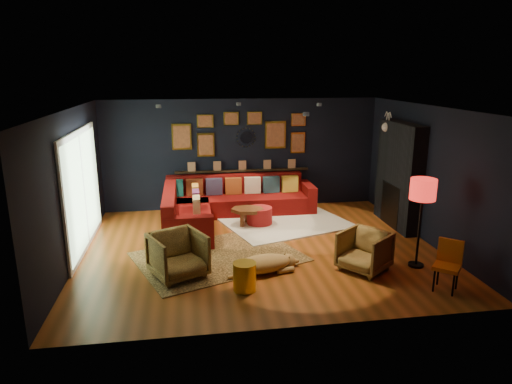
{
  "coord_description": "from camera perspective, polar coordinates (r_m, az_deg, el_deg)",
  "views": [
    {
      "loc": [
        -1.28,
        -7.89,
        3.23
      ],
      "look_at": [
        -0.03,
        0.3,
        1.02
      ],
      "focal_mm": 32.0,
      "sensor_mm": 36.0,
      "label": 1
    }
  ],
  "objects": [
    {
      "name": "leopard_rug",
      "position": [
        8.25,
        -4.68,
        -8.06
      ],
      "size": [
        3.29,
        2.85,
        0.02
      ],
      "primitive_type": "cube",
      "rotation": [
        0.0,
        0.0,
        0.37
      ],
      "color": "#B38046",
      "rests_on": "ground"
    },
    {
      "name": "pouf",
      "position": [
        9.81,
        0.44,
        -2.95
      ],
      "size": [
        0.54,
        0.54,
        0.36
      ],
      "primitive_type": "cylinder",
      "color": "maroon",
      "rests_on": "shag_rug"
    },
    {
      "name": "gallery_wall",
      "position": [
        10.77,
        -1.84,
        7.36
      ],
      "size": [
        3.15,
        0.04,
        1.02
      ],
      "color": "gold",
      "rests_on": "room_walls"
    },
    {
      "name": "ceiling_spots",
      "position": [
        8.8,
        -0.27,
        10.6
      ],
      "size": [
        3.3,
        2.5,
        0.06
      ],
      "color": "black",
      "rests_on": "room_walls"
    },
    {
      "name": "gold_stool",
      "position": [
        6.99,
        -1.43,
        -10.52
      ],
      "size": [
        0.35,
        0.35,
        0.44
      ],
      "primitive_type": "cylinder",
      "color": "gold",
      "rests_on": "ground"
    },
    {
      "name": "floor",
      "position": [
        8.62,
        0.53,
        -7.05
      ],
      "size": [
        6.5,
        6.5,
        0.0
      ],
      "primitive_type": "plane",
      "color": "#914419",
      "rests_on": "ground"
    },
    {
      "name": "sliding_door",
      "position": [
        8.96,
        -20.86,
        0.21
      ],
      "size": [
        0.06,
        2.8,
        2.2
      ],
      "color": "white",
      "rests_on": "ground"
    },
    {
      "name": "armchair_right",
      "position": [
        7.8,
        13.4,
        -6.97
      ],
      "size": [
        0.97,
        0.98,
        0.74
      ],
      "primitive_type": "imported",
      "rotation": [
        0.0,
        0.0,
        -0.9
      ],
      "color": "#C19041",
      "rests_on": "ground"
    },
    {
      "name": "ledge",
      "position": [
        10.89,
        -1.71,
        2.71
      ],
      "size": [
        3.2,
        0.12,
        0.04
      ],
      "primitive_type": "cube",
      "color": "black",
      "rests_on": "room_walls"
    },
    {
      "name": "dog",
      "position": [
        7.53,
        0.9,
        -8.57
      ],
      "size": [
        1.42,
        0.92,
        0.41
      ],
      "primitive_type": null,
      "rotation": [
        0.0,
        0.0,
        0.22
      ],
      "color": "tan",
      "rests_on": "leopard_rug"
    },
    {
      "name": "orange_chair",
      "position": [
        7.52,
        22.91,
        -7.96
      ],
      "size": [
        0.51,
        0.51,
        0.78
      ],
      "rotation": [
        0.0,
        0.0,
        -0.73
      ],
      "color": "black",
      "rests_on": "ground"
    },
    {
      "name": "sectional",
      "position": [
        10.14,
        -4.53,
        -1.75
      ],
      "size": [
        3.41,
        2.69,
        0.86
      ],
      "color": "#670E09",
      "rests_on": "ground"
    },
    {
      "name": "fireplace",
      "position": [
        10.06,
        17.37,
        1.59
      ],
      "size": [
        0.31,
        1.6,
        2.2
      ],
      "color": "black",
      "rests_on": "ground"
    },
    {
      "name": "sunburst_mirror",
      "position": [
        10.8,
        -1.24,
        6.82
      ],
      "size": [
        0.47,
        0.16,
        0.47
      ],
      "color": "silver",
      "rests_on": "room_walls"
    },
    {
      "name": "deer_head",
      "position": [
        10.35,
        16.84,
        7.79
      ],
      "size": [
        0.5,
        0.28,
        0.45
      ],
      "color": "white",
      "rests_on": "fireplace"
    },
    {
      "name": "armchair_left",
      "position": [
        7.45,
        -9.74,
        -7.53
      ],
      "size": [
        1.03,
        1.01,
        0.81
      ],
      "primitive_type": "imported",
      "rotation": [
        0.0,
        0.0,
        0.45
      ],
      "color": "#C19041",
      "rests_on": "ground"
    },
    {
      "name": "room_walls",
      "position": [
        8.15,
        0.56,
        3.39
      ],
      "size": [
        6.5,
        6.5,
        6.5
      ],
      "color": "black",
      "rests_on": "ground"
    },
    {
      "name": "shag_rug",
      "position": [
        9.95,
        3.86,
        -3.91
      ],
      "size": [
        2.95,
        2.51,
        0.03
      ],
      "primitive_type": "cube",
      "rotation": [
        0.0,
        0.0,
        0.31
      ],
      "color": "silver",
      "rests_on": "ground"
    },
    {
      "name": "coffee_table",
      "position": [
        9.71,
        -1.04,
        -2.47
      ],
      "size": [
        0.8,
        0.66,
        0.36
      ],
      "rotation": [
        0.0,
        0.0,
        -0.18
      ],
      "color": "brown",
      "rests_on": "shag_rug"
    },
    {
      "name": "floor_lamp",
      "position": [
        7.93,
        20.12,
        -0.19
      ],
      "size": [
        0.42,
        0.42,
        1.53
      ],
      "color": "black",
      "rests_on": "ground"
    }
  ]
}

